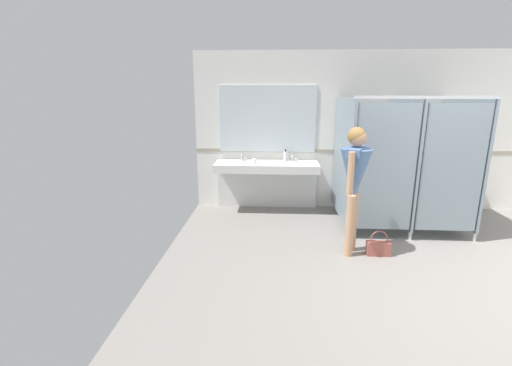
{
  "coord_description": "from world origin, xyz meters",
  "views": [
    {
      "loc": [
        -2.07,
        -3.63,
        2.13
      ],
      "look_at": [
        -2.32,
        0.86,
        0.96
      ],
      "focal_mm": 25.29,
      "sensor_mm": 36.0,
      "label": 1
    }
  ],
  "objects_px": {
    "person_standing": "(355,176)",
    "soap_dispenser": "(286,156)",
    "paper_cup": "(254,161)",
    "handbag": "(378,247)"
  },
  "relations": [
    {
      "from": "person_standing",
      "to": "soap_dispenser",
      "type": "height_order",
      "value": "person_standing"
    },
    {
      "from": "person_standing",
      "to": "paper_cup",
      "type": "height_order",
      "value": "person_standing"
    },
    {
      "from": "person_standing",
      "to": "soap_dispenser",
      "type": "distance_m",
      "value": 2.04
    },
    {
      "from": "person_standing",
      "to": "soap_dispenser",
      "type": "xyz_separation_m",
      "value": [
        -0.84,
        1.86,
        -0.1
      ]
    },
    {
      "from": "person_standing",
      "to": "paper_cup",
      "type": "bearing_deg",
      "value": 130.88
    },
    {
      "from": "handbag",
      "to": "soap_dispenser",
      "type": "bearing_deg",
      "value": 122.08
    },
    {
      "from": "soap_dispenser",
      "to": "paper_cup",
      "type": "relative_size",
      "value": 2.42
    },
    {
      "from": "soap_dispenser",
      "to": "handbag",
      "type": "bearing_deg",
      "value": -57.92
    },
    {
      "from": "person_standing",
      "to": "soap_dispenser",
      "type": "relative_size",
      "value": 8.02
    },
    {
      "from": "soap_dispenser",
      "to": "paper_cup",
      "type": "distance_m",
      "value": 0.61
    }
  ]
}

